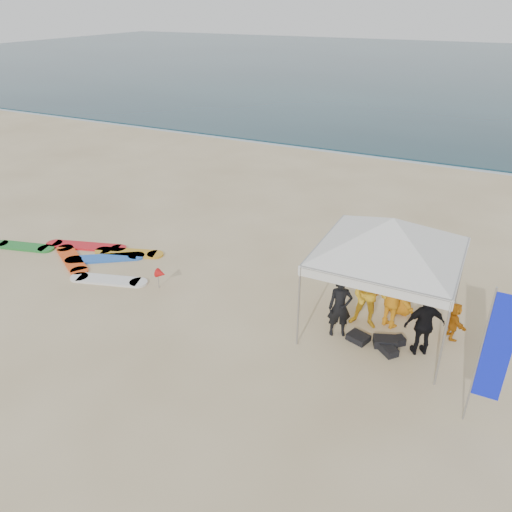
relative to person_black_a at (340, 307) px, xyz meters
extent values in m
plane|color=beige|center=(-3.77, -1.74, -0.81)|extent=(120.00, 120.00, 0.00)
cube|color=#0C2633|center=(-3.77, 58.26, -0.77)|extent=(160.00, 84.00, 0.08)
cube|color=silver|center=(-3.77, 16.46, -0.81)|extent=(160.00, 1.20, 0.01)
imported|color=black|center=(0.00, 0.00, 0.00)|extent=(0.70, 0.61, 1.62)
imported|color=yellow|center=(0.54, 0.66, 0.10)|extent=(0.94, 0.76, 1.83)
imported|color=orange|center=(1.10, 0.97, 0.10)|extent=(1.36, 1.10, 1.83)
imported|color=black|center=(2.01, 0.15, 0.01)|extent=(1.03, 0.82, 1.64)
imported|color=orange|center=(1.20, 1.67, 0.03)|extent=(0.84, 0.55, 1.69)
imported|color=orange|center=(2.61, 1.12, -0.32)|extent=(0.66, 0.96, 0.99)
cylinder|color=#A5A5A8|center=(-0.77, 2.43, 0.28)|extent=(0.05, 0.05, 2.19)
cylinder|color=#A5A5A8|center=(2.51, 2.43, 0.28)|extent=(0.05, 0.05, 2.19)
cylinder|color=#A5A5A8|center=(-0.77, -0.85, 0.28)|extent=(0.05, 0.05, 2.19)
cylinder|color=#A5A5A8|center=(2.51, -0.85, 0.28)|extent=(0.05, 0.05, 2.19)
cube|color=white|center=(0.87, -0.85, 1.25)|extent=(3.38, 0.02, 0.24)
cube|color=white|center=(0.87, 2.43, 1.25)|extent=(3.38, 0.02, 0.24)
cube|color=white|center=(-0.77, 0.79, 1.25)|extent=(0.02, 3.38, 0.24)
cube|color=white|center=(2.51, 0.79, 1.25)|extent=(0.02, 3.38, 0.24)
pyramid|color=white|center=(0.87, 0.79, 2.25)|extent=(4.64, 4.64, 0.87)
cylinder|color=#A5A5A8|center=(3.19, -1.65, 0.75)|extent=(0.04, 0.04, 3.12)
cube|color=#0E1DE8|center=(3.46, -1.65, 1.06)|extent=(0.49, 0.03, 2.32)
cylinder|color=#A5A5A8|center=(-5.44, -0.14, -0.51)|extent=(0.02, 0.02, 0.60)
cone|color=red|center=(-5.32, -0.14, -0.31)|extent=(0.28, 0.28, 0.28)
cube|color=black|center=(1.20, 0.05, -0.70)|extent=(0.65, 0.53, 0.22)
cube|color=black|center=(1.33, -0.20, -0.72)|extent=(0.54, 0.53, 0.18)
cube|color=black|center=(0.55, -0.03, -0.73)|extent=(0.60, 0.54, 0.16)
cube|color=black|center=(1.44, 0.24, -0.71)|extent=(0.44, 0.43, 0.20)
cube|color=white|center=(-7.03, -0.51, -0.78)|extent=(1.97, 1.06, 0.07)
cube|color=#227E2F|center=(-11.21, -0.03, -0.78)|extent=(1.85, 0.96, 0.07)
cube|color=gold|center=(-7.64, 1.20, -0.78)|extent=(1.90, 1.07, 0.07)
cube|color=#F64E14|center=(-9.01, 0.00, -0.78)|extent=(1.86, 1.43, 0.07)
cube|color=red|center=(-9.29, 0.95, -0.78)|extent=(2.40, 1.19, 0.07)
cube|color=blue|center=(-8.09, 0.54, -0.78)|extent=(1.96, 1.59, 0.07)
camera|label=1|loc=(2.72, -10.20, 6.80)|focal=35.00mm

